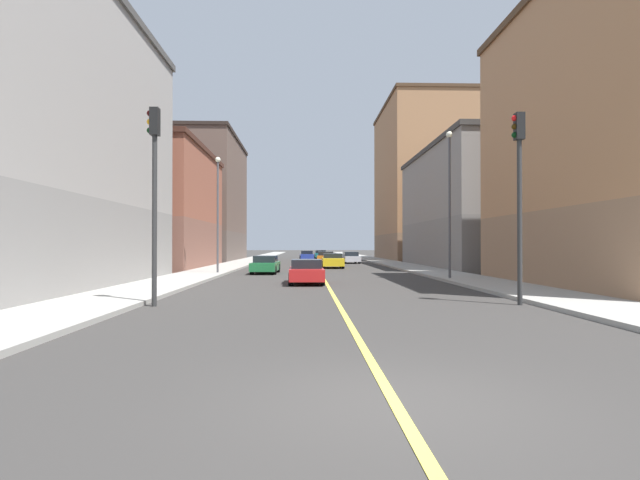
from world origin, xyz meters
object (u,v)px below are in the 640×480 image
Objects in this scene: building_right_distant at (194,200)px; street_lamp_right_near at (218,203)px; car_blue at (307,256)px; traffic_light_left_near at (519,181)px; car_orange at (326,258)px; street_lamp_left_near at (449,191)px; building_left_mid at (488,208)px; car_green at (266,265)px; building_right_midblock at (141,208)px; car_teal at (320,254)px; building_left_far at (426,183)px; traffic_light_right_near at (154,179)px; car_silver at (350,258)px; car_yellow at (333,261)px; car_red at (306,272)px.

building_right_distant is 32.38m from street_lamp_right_near.
street_lamp_right_near is 1.79× the size of car_blue.
car_orange is (-4.88, 37.27, -3.46)m from traffic_light_left_near.
street_lamp_left_near reaches higher than car_blue.
street_lamp_left_near is (-8.44, -17.05, -0.32)m from building_left_mid.
traffic_light_left_near reaches higher than car_green.
car_teal is (16.68, 31.12, -4.63)m from building_right_midblock.
traffic_light_right_near is (-21.48, -51.91, -6.40)m from building_left_far.
traffic_light_left_near is 0.99× the size of traffic_light_right_near.
car_silver reaches higher than car_green.
traffic_light_right_near is 40.16m from car_silver.
building_left_mid is at bearing -41.41° from car_silver.
car_blue is at bearing 114.65° from car_silver.
car_teal is at bearing 31.28° from building_right_distant.
building_right_distant reaches higher than car_blue.
car_teal is (16.68, 10.14, -7.25)m from building_right_distant.
car_blue is 9.96m from car_teal.
car_green is at bearing -95.66° from car_blue.
building_right_midblock reaches higher than car_silver.
traffic_light_right_near is (-21.48, -28.57, -1.23)m from building_left_mid.
building_right_distant is at bearing -174.23° from building_left_far.
car_silver is (-2.10, 38.75, -3.50)m from traffic_light_left_near.
street_lamp_left_near is at bearing 84.96° from traffic_light_left_near.
building_left_mid reaches higher than car_yellow.
building_right_midblock reaches higher than street_lamp_right_near.
street_lamp_left_near is at bearing -116.33° from building_left_mid.
traffic_light_left_near is 11.60m from street_lamp_left_near.
street_lamp_left_near is 1.83× the size of car_teal.
car_yellow is 31.56m from car_teal.
street_lamp_right_near is (-22.46, -10.89, -0.55)m from building_left_mid.
building_left_mid is 1.02× the size of building_left_far.
car_green is (3.13, 1.33, -4.21)m from street_lamp_right_near.
car_red is at bearing -111.27° from building_left_far.
car_red is at bearing -92.64° from car_teal.
building_right_distant is 42.43m from car_red.
car_silver is at bearing 62.62° from street_lamp_right_near.
street_lamp_left_near is 13.95m from car_green.
traffic_light_right_near reaches higher than car_teal.
car_blue is at bearing 1.59° from building_right_distant.
building_right_distant is at bearing 100.93° from traffic_light_right_near.
car_silver is (9.93, 38.75, -3.53)m from traffic_light_right_near.
building_left_far is 18.71m from car_teal.
building_left_far is at bearing 68.73° from car_red.
car_red is at bearing -166.20° from street_lamp_left_near.
building_left_mid is at bearing 25.87° from street_lamp_right_near.
building_left_far is 5.03× the size of car_orange.
car_teal is at bearing 78.70° from street_lamp_right_near.
building_right_midblock is at bearing -124.25° from car_blue.
car_orange is (7.14, 37.27, -3.49)m from traffic_light_right_near.
building_left_mid is 16.12m from car_silver.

